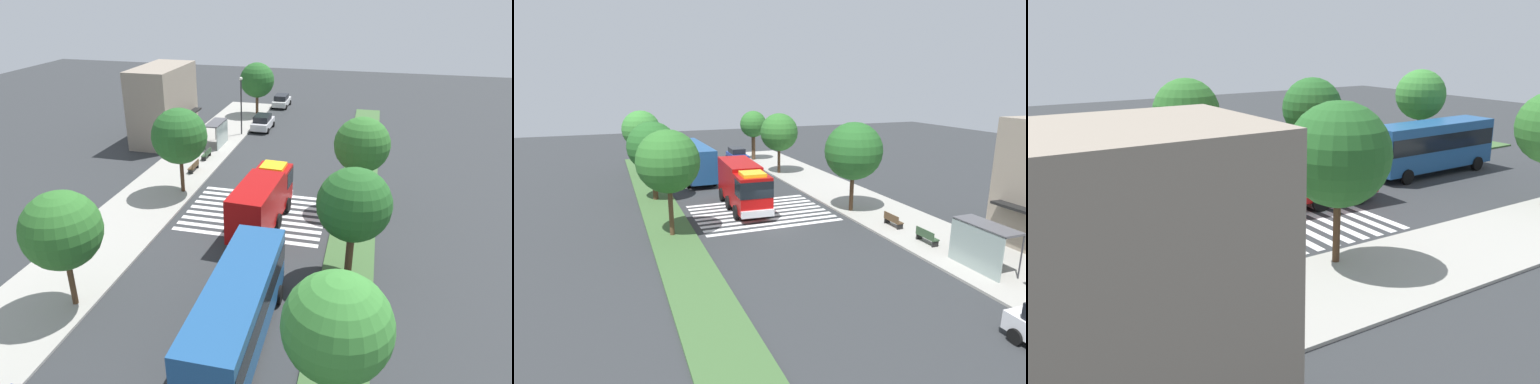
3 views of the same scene
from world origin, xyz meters
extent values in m
plane|color=#2D3033|center=(0.00, 0.00, 0.00)|extent=(120.00, 120.00, 0.00)
cube|color=#9E9B93|center=(0.00, 8.64, 0.07)|extent=(60.00, 5.94, 0.14)
cube|color=#3D6033|center=(0.00, -7.17, 0.07)|extent=(60.00, 3.00, 0.14)
cube|color=silver|center=(-6.39, 0.00, 0.01)|extent=(0.45, 10.20, 0.01)
cube|color=silver|center=(-5.49, 0.00, 0.01)|extent=(0.45, 10.20, 0.01)
cube|color=silver|center=(-4.59, 0.00, 0.01)|extent=(0.45, 10.20, 0.01)
cube|color=silver|center=(-3.69, 0.00, 0.01)|extent=(0.45, 10.20, 0.01)
cube|color=silver|center=(-2.79, 0.00, 0.01)|extent=(0.45, 10.20, 0.01)
cube|color=silver|center=(-1.89, 0.00, 0.01)|extent=(0.45, 10.20, 0.01)
cube|color=silver|center=(-0.99, 0.00, 0.01)|extent=(0.45, 10.20, 0.01)
cube|color=silver|center=(-0.09, 0.00, 0.01)|extent=(0.45, 10.20, 0.01)
cube|color=silver|center=(0.81, 0.00, 0.01)|extent=(0.45, 10.20, 0.01)
cube|color=#A50C0C|center=(-1.58, -1.03, 1.92)|extent=(2.62, 2.56, 2.75)
cube|color=#A50C0C|center=(-5.71, -0.79, 2.06)|extent=(5.93, 2.76, 3.02)
cube|color=black|center=(-1.21, -1.06, 2.47)|extent=(1.93, 2.54, 1.21)
cube|color=silver|center=(-0.24, -1.11, 0.80)|extent=(0.38, 2.43, 0.50)
cube|color=yellow|center=(-1.58, -1.03, 3.42)|extent=(1.84, 1.79, 0.24)
cylinder|color=black|center=(-1.76, 0.19, 0.55)|extent=(1.12, 0.37, 1.10)
cylinder|color=black|center=(-1.90, -2.22, 0.55)|extent=(1.12, 0.37, 1.10)
cylinder|color=black|center=(-7.09, 0.51, 0.55)|extent=(1.12, 0.37, 1.10)
cylinder|color=black|center=(-7.23, -1.90, 0.55)|extent=(1.12, 0.37, 1.10)
cylinder|color=black|center=(-4.49, 0.35, 0.55)|extent=(1.12, 0.37, 1.10)
cylinder|color=black|center=(-4.63, -2.06, 0.55)|extent=(1.12, 0.37, 1.10)
cube|color=navy|center=(-24.01, 4.47, 0.69)|extent=(4.57, 2.00, 0.74)
cube|color=black|center=(-24.24, 4.47, 1.40)|extent=(2.58, 1.72, 0.67)
cylinder|color=black|center=(-22.49, 5.35, 0.32)|extent=(0.65, 0.24, 0.64)
cylinder|color=black|center=(-22.55, 3.49, 0.32)|extent=(0.65, 0.24, 0.64)
cylinder|color=black|center=(-25.47, 5.45, 0.32)|extent=(0.65, 0.24, 0.64)
cylinder|color=black|center=(-25.53, 3.58, 0.32)|extent=(0.65, 0.24, 0.64)
cylinder|color=black|center=(16.88, 3.54, 0.32)|extent=(0.64, 0.23, 0.64)
cube|color=navy|center=(-16.25, -2.55, 2.07)|extent=(10.21, 2.71, 3.13)
cube|color=black|center=(-16.25, -2.55, 2.44)|extent=(10.01, 2.76, 1.13)
cylinder|color=black|center=(-19.79, -3.88, 0.50)|extent=(1.00, 0.32, 1.00)
cylinder|color=black|center=(-19.83, -1.33, 0.50)|extent=(1.00, 0.32, 1.00)
cylinder|color=black|center=(-12.67, -3.77, 0.50)|extent=(1.00, 0.32, 1.00)
cylinder|color=black|center=(-12.71, -1.22, 0.50)|extent=(1.00, 0.32, 1.00)
cube|color=#4C4C51|center=(11.22, 7.75, 2.54)|extent=(3.50, 1.40, 0.12)
cube|color=#8C9E99|center=(11.22, 7.09, 1.34)|extent=(3.50, 0.08, 2.40)
cylinder|color=#333338|center=(9.52, 8.40, 1.34)|extent=(0.08, 0.08, 2.40)
cylinder|color=#333338|center=(12.92, 8.40, 1.34)|extent=(0.08, 0.08, 2.40)
cube|color=#2D472D|center=(7.22, 7.45, 0.55)|extent=(1.60, 0.50, 0.08)
cube|color=#2D472D|center=(7.22, 7.23, 0.82)|extent=(1.60, 0.06, 0.45)
cube|color=black|center=(6.50, 7.45, 0.33)|extent=(0.08, 0.45, 0.37)
cube|color=black|center=(7.94, 7.45, 0.33)|extent=(0.08, 0.45, 0.37)
cube|color=#4C3823|center=(3.80, 7.45, 0.55)|extent=(1.60, 0.50, 0.08)
cube|color=#4C3823|center=(3.80, 7.23, 0.82)|extent=(1.60, 0.06, 0.45)
cube|color=black|center=(3.08, 7.45, 0.33)|extent=(0.08, 0.45, 0.37)
cube|color=black|center=(4.52, 7.45, 0.33)|extent=(0.08, 0.45, 0.37)
cylinder|color=#513823|center=(-24.15, 6.67, 1.80)|extent=(0.48, 0.48, 3.33)
sphere|color=#2D6B28|center=(-24.15, 6.67, 4.61)|extent=(3.27, 3.27, 3.27)
cylinder|color=#513823|center=(-15.53, 6.67, 1.64)|extent=(0.31, 0.31, 3.00)
sphere|color=#2D6B28|center=(-15.53, 6.67, 4.55)|extent=(4.03, 4.03, 4.03)
cylinder|color=#47301E|center=(-0.55, 6.67, 1.70)|extent=(0.31, 0.31, 3.12)
sphere|color=#235B23|center=(-0.55, 6.67, 4.79)|extent=(4.37, 4.37, 4.37)
cylinder|color=#513823|center=(-19.80, -7.17, 1.86)|extent=(0.30, 0.30, 3.43)
sphere|color=#387F33|center=(-19.80, -7.17, 4.95)|extent=(3.94, 3.94, 3.94)
cylinder|color=#47301E|center=(-9.26, -7.17, 1.66)|extent=(0.43, 0.43, 3.05)
sphere|color=#235B23|center=(-9.26, -7.17, 4.64)|extent=(4.15, 4.15, 4.15)
cylinder|color=#513823|center=(0.05, -7.17, 1.87)|extent=(0.31, 0.31, 3.47)
sphere|color=#2D6B28|center=(0.05, -7.17, 5.02)|extent=(4.03, 4.03, 4.03)
camera|label=1|loc=(-32.76, -7.57, 15.76)|focal=32.76mm
camera|label=2|loc=(27.36, -10.69, 10.03)|focal=30.34mm
camera|label=3|loc=(13.40, 23.96, 9.43)|focal=39.10mm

